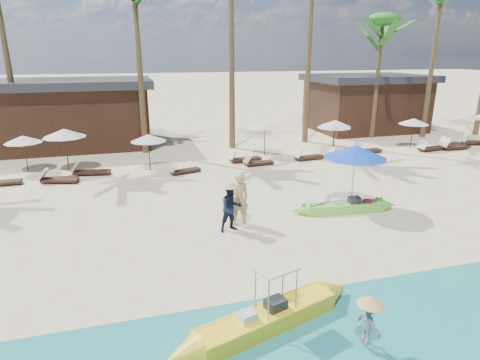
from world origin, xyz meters
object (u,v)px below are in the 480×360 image
object	(u,v)px
yellow_canoe	(267,318)
tourist	(239,199)
green_canoe	(345,207)
blue_umbrella	(356,152)

from	to	relation	value
yellow_canoe	tourist	bearing A→B (deg)	63.40
green_canoe	blue_umbrella	xyz separation A→B (m)	(0.40, 0.23, 2.13)
green_canoe	tourist	bearing A→B (deg)	-173.15
green_canoe	blue_umbrella	distance (m)	2.18
green_canoe	blue_umbrella	bearing A→B (deg)	36.44
green_canoe	tourist	world-z (taller)	tourist
yellow_canoe	blue_umbrella	distance (m)	8.39
tourist	blue_umbrella	size ratio (longest dim) A/B	0.75
green_canoe	blue_umbrella	world-z (taller)	blue_umbrella
yellow_canoe	blue_umbrella	xyz separation A→B (m)	(5.59, 5.90, 2.10)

